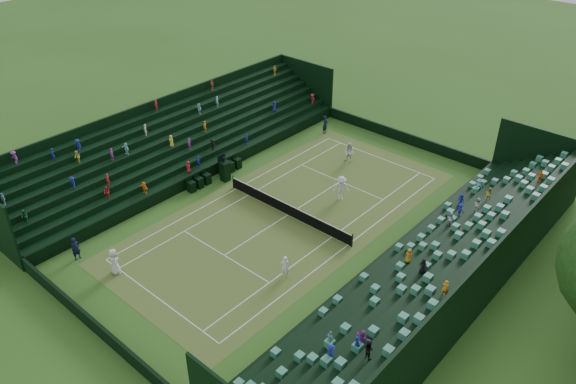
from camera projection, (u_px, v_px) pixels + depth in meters
name	position (u px, v px, depth m)	size (l,w,h in m)	color
ground	(288.00, 215.00, 41.38)	(160.00, 160.00, 0.00)	#315A1C
court_surface	(288.00, 215.00, 41.37)	(12.97, 26.77, 0.01)	#376F25
perimeter_wall_north	(403.00, 137.00, 51.19)	(17.17, 0.20, 1.00)	black
perimeter_wall_south	(98.00, 329.00, 31.03)	(17.17, 0.20, 1.00)	black
perimeter_wall_east	(386.00, 258.00, 36.34)	(0.20, 31.77, 1.00)	black
perimeter_wall_west	(210.00, 171.00, 45.88)	(0.20, 31.77, 1.00)	black
north_grandstand	(447.00, 273.00, 33.44)	(6.60, 32.00, 4.90)	black
south_grandstand	(177.00, 144.00, 47.68)	(6.60, 32.00, 4.90)	black
tennis_net	(288.00, 209.00, 41.10)	(11.67, 0.10, 1.06)	black
umpire_chair	(225.00, 169.00, 45.07)	(0.80, 0.80, 2.52)	black
courtside_chairs	(215.00, 174.00, 45.52)	(0.58, 5.55, 1.26)	black
player_near_west	(114.00, 262.00, 35.33)	(0.91, 0.59, 1.85)	silver
player_near_east	(285.00, 266.00, 35.12)	(0.58, 0.38, 1.60)	white
player_far_west	(349.00, 153.00, 47.71)	(0.89, 0.69, 1.83)	white
player_far_east	(341.00, 188.00, 42.66)	(1.30, 0.75, 2.02)	white
line_judge_north	(325.00, 125.00, 52.52)	(0.65, 0.43, 1.79)	black
line_judge_south	(76.00, 249.00, 36.62)	(0.60, 0.40, 1.66)	black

